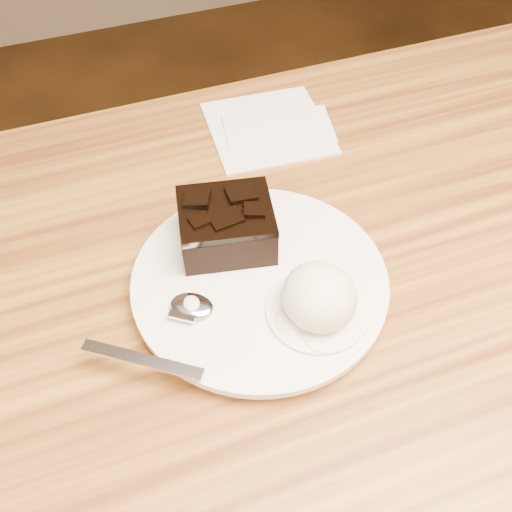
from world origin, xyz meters
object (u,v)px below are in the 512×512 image
object	(u,v)px
dining_table	(332,469)
ice_cream_scoop	(319,297)
plate	(260,284)
brownie	(226,228)
spoon	(192,307)
napkin	(268,127)

from	to	relation	value
dining_table	ice_cream_scoop	size ratio (longest dim) A/B	17.49
dining_table	plate	size ratio (longest dim) A/B	5.00
brownie	spoon	xyz separation A→B (m)	(-0.05, -0.07, -0.02)
napkin	dining_table	bearing A→B (deg)	-92.20
ice_cream_scoop	plate	bearing A→B (deg)	122.39
ice_cream_scoop	spoon	xyz separation A→B (m)	(-0.10, 0.04, -0.02)
napkin	brownie	bearing A→B (deg)	-122.31
brownie	napkin	world-z (taller)	brownie
dining_table	brownie	bearing A→B (deg)	130.41
brownie	plate	bearing A→B (deg)	-74.93
spoon	brownie	bearing A→B (deg)	-3.62
plate	napkin	xyz separation A→B (m)	(0.10, 0.23, -0.01)
ice_cream_scoop	spoon	world-z (taller)	ice_cream_scoop
spoon	dining_table	bearing A→B (deg)	-72.17
ice_cream_scoop	napkin	xyz separation A→B (m)	(0.06, 0.28, -0.04)
ice_cream_scoop	napkin	size ratio (longest dim) A/B	0.49
dining_table	napkin	bearing A→B (deg)	87.80
dining_table	napkin	distance (m)	0.48
plate	brownie	bearing A→B (deg)	105.07
plate	brownie	distance (m)	0.06
plate	brownie	xyz separation A→B (m)	(-0.01, 0.05, 0.03)
spoon	napkin	distance (m)	0.29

